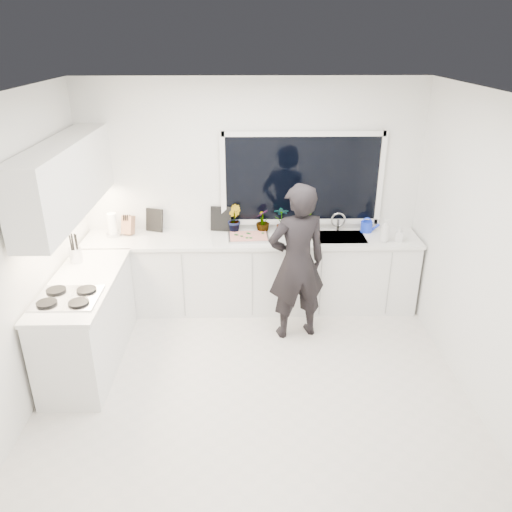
{
  "coord_description": "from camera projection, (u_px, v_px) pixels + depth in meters",
  "views": [
    {
      "loc": [
        -0.06,
        -4.0,
        3.12
      ],
      "look_at": [
        0.03,
        0.4,
        1.15
      ],
      "focal_mm": 35.0,
      "sensor_mm": 36.0,
      "label": 1
    }
  ],
  "objects": [
    {
      "name": "floor",
      "position": [
        254.0,
        379.0,
        4.93
      ],
      "size": [
        4.0,
        3.5,
        0.02
      ],
      "primitive_type": "cube",
      "color": "beige",
      "rests_on": "ground"
    },
    {
      "name": "wall_back",
      "position": [
        251.0,
        195.0,
        5.98
      ],
      "size": [
        4.0,
        0.02,
        2.7
      ],
      "primitive_type": "cube",
      "color": "white",
      "rests_on": "ground"
    },
    {
      "name": "wall_left",
      "position": [
        23.0,
        256.0,
        4.34
      ],
      "size": [
        0.02,
        3.5,
        2.7
      ],
      "primitive_type": "cube",
      "color": "white",
      "rests_on": "ground"
    },
    {
      "name": "wall_right",
      "position": [
        480.0,
        252.0,
        4.41
      ],
      "size": [
        0.02,
        3.5,
        2.7
      ],
      "primitive_type": "cube",
      "color": "white",
      "rests_on": "ground"
    },
    {
      "name": "ceiling",
      "position": [
        253.0,
        92.0,
        3.82
      ],
      "size": [
        4.0,
        3.5,
        0.02
      ],
      "primitive_type": "cube",
      "color": "white",
      "rests_on": "wall_back"
    },
    {
      "name": "window",
      "position": [
        302.0,
        179.0,
        5.88
      ],
      "size": [
        1.8,
        0.02,
        1.0
      ],
      "primitive_type": "cube",
      "color": "black",
      "rests_on": "wall_back"
    },
    {
      "name": "base_cabinets_back",
      "position": [
        252.0,
        274.0,
        6.07
      ],
      "size": [
        3.92,
        0.58,
        0.88
      ],
      "primitive_type": "cube",
      "color": "white",
      "rests_on": "floor"
    },
    {
      "name": "base_cabinets_left",
      "position": [
        88.0,
        323.0,
        5.03
      ],
      "size": [
        0.58,
        1.6,
        0.88
      ],
      "primitive_type": "cube",
      "color": "white",
      "rests_on": "floor"
    },
    {
      "name": "countertop_back",
      "position": [
        252.0,
        239.0,
        5.87
      ],
      "size": [
        3.94,
        0.62,
        0.04
      ],
      "primitive_type": "cube",
      "color": "silver",
      "rests_on": "base_cabinets_back"
    },
    {
      "name": "countertop_left",
      "position": [
        82.0,
        283.0,
        4.85
      ],
      "size": [
        0.62,
        1.6,
        0.04
      ],
      "primitive_type": "cube",
      "color": "silver",
      "rests_on": "base_cabinets_left"
    },
    {
      "name": "upper_cabinets",
      "position": [
        66.0,
        178.0,
        4.78
      ],
      "size": [
        0.34,
        2.1,
        0.7
      ],
      "primitive_type": "cube",
      "color": "white",
      "rests_on": "wall_left"
    },
    {
      "name": "sink",
      "position": [
        340.0,
        241.0,
        5.91
      ],
      "size": [
        0.58,
        0.42,
        0.14
      ],
      "primitive_type": "cube",
      "color": "silver",
      "rests_on": "countertop_back"
    },
    {
      "name": "faucet",
      "position": [
        338.0,
        222.0,
        6.03
      ],
      "size": [
        0.03,
        0.03,
        0.22
      ],
      "primitive_type": "cylinder",
      "color": "silver",
      "rests_on": "countertop_back"
    },
    {
      "name": "stovetop",
      "position": [
        67.0,
        297.0,
        4.51
      ],
      "size": [
        0.56,
        0.48,
        0.03
      ],
      "primitive_type": "cube",
      "color": "black",
      "rests_on": "countertop_left"
    },
    {
      "name": "person",
      "position": [
        297.0,
        263.0,
        5.32
      ],
      "size": [
        0.72,
        0.56,
        1.76
      ],
      "primitive_type": "imported",
      "rotation": [
        0.0,
        0.0,
        3.38
      ],
      "color": "black",
      "rests_on": "floor"
    },
    {
      "name": "pizza_tray",
      "position": [
        248.0,
        237.0,
        5.84
      ],
      "size": [
        0.49,
        0.37,
        0.03
      ],
      "primitive_type": "cube",
      "rotation": [
        0.0,
        0.0,
        0.06
      ],
      "color": "#B0B1B5",
      "rests_on": "countertop_back"
    },
    {
      "name": "pizza",
      "position": [
        248.0,
        236.0,
        5.83
      ],
      "size": [
        0.44,
        0.33,
        0.01
      ],
      "primitive_type": "cube",
      "rotation": [
        0.0,
        0.0,
        0.06
      ],
      "color": "red",
      "rests_on": "pizza_tray"
    },
    {
      "name": "watering_can",
      "position": [
        366.0,
        227.0,
        6.02
      ],
      "size": [
        0.17,
        0.17,
        0.13
      ],
      "primitive_type": "cylinder",
      "rotation": [
        0.0,
        0.0,
        0.2
      ],
      "color": "#1633D4",
      "rests_on": "countertop_back"
    },
    {
      "name": "paper_towel_roll",
      "position": [
        113.0,
        225.0,
        5.88
      ],
      "size": [
        0.12,
        0.12,
        0.26
      ],
      "primitive_type": "cylinder",
      "rotation": [
        0.0,
        0.0,
        0.06
      ],
      "color": "white",
      "rests_on": "countertop_back"
    },
    {
      "name": "knife_block",
      "position": [
        128.0,
        225.0,
        5.93
      ],
      "size": [
        0.15,
        0.14,
        0.22
      ],
      "primitive_type": "cube",
      "rotation": [
        0.0,
        0.0,
        -0.31
      ],
      "color": "olive",
      "rests_on": "countertop_back"
    },
    {
      "name": "utensil_crock",
      "position": [
        76.0,
        255.0,
        5.21
      ],
      "size": [
        0.15,
        0.15,
        0.16
      ],
      "primitive_type": "cylinder",
      "rotation": [
        0.0,
        0.0,
        -0.21
      ],
      "color": "silver",
      "rests_on": "countertop_left"
    },
    {
      "name": "picture_frame_large",
      "position": [
        154.0,
        220.0,
        6.01
      ],
      "size": [
        0.21,
        0.09,
        0.28
      ],
      "primitive_type": "cube",
      "rotation": [
        0.0,
        0.0,
        -0.33
      ],
      "color": "black",
      "rests_on": "countertop_back"
    },
    {
      "name": "picture_frame_small",
      "position": [
        221.0,
        219.0,
        6.02
      ],
      "size": [
        0.25,
        0.06,
        0.3
      ],
      "primitive_type": "cube",
      "rotation": [
        0.0,
        0.0,
        -0.16
      ],
      "color": "black",
      "rests_on": "countertop_back"
    },
    {
      "name": "herb_plants",
      "position": [
        278.0,
        220.0,
        5.96
      ],
      "size": [
        1.16,
        0.34,
        0.34
      ],
      "color": "#26662D",
      "rests_on": "countertop_back"
    },
    {
      "name": "soap_bottles",
      "position": [
        389.0,
        231.0,
        5.72
      ],
      "size": [
        0.29,
        0.15,
        0.27
      ],
      "color": "#D8BF66",
      "rests_on": "countertop_back"
    }
  ]
}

